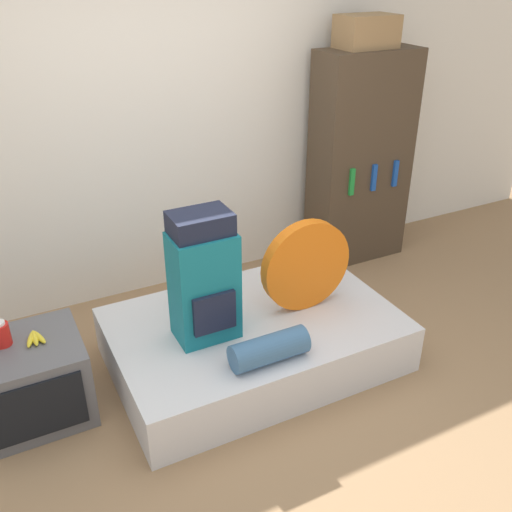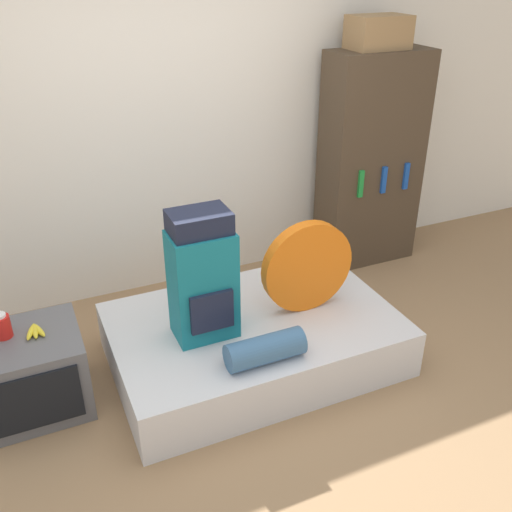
# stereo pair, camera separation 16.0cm
# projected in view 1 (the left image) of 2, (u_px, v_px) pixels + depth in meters

# --- Properties ---
(ground_plane) EXTENTS (16.00, 16.00, 0.00)m
(ground_plane) POSITION_uv_depth(u_px,v_px,m) (255.00, 414.00, 3.34)
(ground_plane) COLOR #997551
(wall_back) EXTENTS (8.00, 0.05, 2.60)m
(wall_back) POSITION_uv_depth(u_px,v_px,m) (146.00, 125.00, 4.07)
(wall_back) COLOR white
(wall_back) RESTS_ON ground_plane
(bed) EXTENTS (1.79, 1.18, 0.32)m
(bed) POSITION_uv_depth(u_px,v_px,m) (254.00, 339.00, 3.72)
(bed) COLOR silver
(bed) RESTS_ON ground_plane
(backpack) EXTENTS (0.37, 0.29, 0.80)m
(backpack) POSITION_uv_depth(u_px,v_px,m) (204.00, 279.00, 3.31)
(backpack) COLOR #14707F
(backpack) RESTS_ON bed
(tent_bag) EXTENTS (0.61, 0.08, 0.61)m
(tent_bag) POSITION_uv_depth(u_px,v_px,m) (306.00, 265.00, 3.63)
(tent_bag) COLOR orange
(tent_bag) RESTS_ON bed
(sleeping_roll) EXTENTS (0.46, 0.17, 0.17)m
(sleeping_roll) POSITION_uv_depth(u_px,v_px,m) (269.00, 349.00, 3.23)
(sleeping_roll) COLOR #3D668E
(sleeping_roll) RESTS_ON bed
(television) EXTENTS (0.59, 0.57, 0.48)m
(television) POSITION_uv_depth(u_px,v_px,m) (33.00, 380.00, 3.24)
(television) COLOR #5B5B60
(television) RESTS_ON ground_plane
(canister) EXTENTS (0.10, 0.10, 0.15)m
(canister) POSITION_uv_depth(u_px,v_px,m) (1.00, 334.00, 3.11)
(canister) COLOR red
(canister) RESTS_ON television
(banana_bunch) EXTENTS (0.12, 0.16, 0.03)m
(banana_bunch) POSITION_uv_depth(u_px,v_px,m) (35.00, 338.00, 3.17)
(banana_bunch) COLOR yellow
(banana_bunch) RESTS_ON television
(bookshelf) EXTENTS (0.82, 0.40, 1.75)m
(bookshelf) POSITION_uv_depth(u_px,v_px,m) (360.00, 160.00, 4.72)
(bookshelf) COLOR #473828
(bookshelf) RESTS_ON ground_plane
(cardboard_box) EXTENTS (0.44, 0.29, 0.24)m
(cardboard_box) POSITION_uv_depth(u_px,v_px,m) (367.00, 31.00, 4.25)
(cardboard_box) COLOR #99754C
(cardboard_box) RESTS_ON bookshelf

